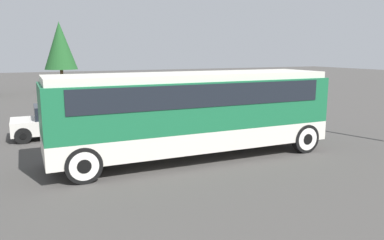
% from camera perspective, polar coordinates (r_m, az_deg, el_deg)
% --- Properties ---
extents(ground_plane, '(120.00, 120.00, 0.00)m').
position_cam_1_polar(ground_plane, '(13.07, 0.00, -5.64)').
color(ground_plane, '#423F3D').
extents(tour_bus, '(9.63, 2.60, 2.90)m').
position_cam_1_polar(tour_bus, '(12.73, 0.39, 2.00)').
color(tour_bus, silver).
rests_on(tour_bus, ground_plane).
extents(parked_car_near, '(4.48, 1.80, 1.43)m').
position_cam_1_polar(parked_car_near, '(21.24, -9.10, 2.44)').
color(parked_car_near, navy).
rests_on(parked_car_near, ground_plane).
extents(parked_car_mid, '(4.71, 1.84, 1.38)m').
position_cam_1_polar(parked_car_mid, '(17.07, -18.27, 0.02)').
color(parked_car_mid, silver).
rests_on(parked_car_mid, ground_plane).
extents(tree_center, '(2.90, 2.90, 6.23)m').
position_cam_1_polar(tree_center, '(36.26, -19.47, 10.62)').
color(tree_center, brown).
rests_on(tree_center, ground_plane).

